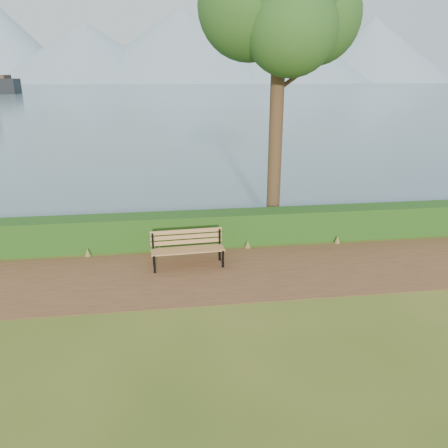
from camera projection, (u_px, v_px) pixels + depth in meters
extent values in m
plane|color=#455919|center=(202.00, 280.00, 11.37)|extent=(140.00, 140.00, 0.00)
cube|color=brown|center=(201.00, 275.00, 11.65)|extent=(40.00, 3.40, 0.01)
cube|color=#123F12|center=(194.00, 229.00, 13.65)|extent=(32.00, 0.85, 1.00)
cube|color=#4A6377|center=(161.00, 86.00, 255.26)|extent=(700.00, 510.00, 0.00)
cone|color=#819AAD|center=(87.00, 53.00, 366.31)|extent=(160.00, 160.00, 48.00)
cone|color=#819AAD|center=(182.00, 46.00, 383.99)|extent=(190.00, 190.00, 62.00)
cone|color=#819AAD|center=(282.00, 53.00, 393.09)|extent=(170.00, 170.00, 50.00)
cone|color=#819AAD|center=(372.00, 50.00, 413.05)|extent=(150.00, 150.00, 58.00)
cone|color=#819AAD|center=(149.00, 63.00, 407.81)|extent=(120.00, 120.00, 35.00)
cone|color=#819AAD|center=(315.00, 60.00, 423.41)|extent=(130.00, 130.00, 40.00)
cube|color=black|center=(154.00, 264.00, 11.68)|extent=(0.06, 0.07, 0.50)
cube|color=black|center=(153.00, 250.00, 12.07)|extent=(0.06, 0.07, 0.96)
cube|color=black|center=(154.00, 254.00, 11.84)|extent=(0.09, 0.58, 0.06)
cube|color=black|center=(223.00, 259.00, 12.03)|extent=(0.06, 0.07, 0.50)
cube|color=black|center=(220.00, 245.00, 12.41)|extent=(0.06, 0.07, 0.96)
cube|color=black|center=(221.00, 249.00, 12.19)|extent=(0.09, 0.58, 0.06)
cube|color=#A97741|center=(189.00, 253.00, 11.81)|extent=(2.01, 0.21, 0.04)
cube|color=#A97741|center=(188.00, 251.00, 11.94)|extent=(2.01, 0.21, 0.04)
cube|color=#A97741|center=(188.00, 249.00, 12.07)|extent=(2.01, 0.21, 0.04)
cube|color=#A97741|center=(187.00, 247.00, 12.20)|extent=(2.01, 0.21, 0.04)
cube|color=#A97741|center=(187.00, 242.00, 12.22)|extent=(2.00, 0.16, 0.11)
cube|color=#A97741|center=(186.00, 237.00, 12.17)|extent=(2.00, 0.16, 0.11)
cube|color=#A97741|center=(186.00, 231.00, 12.12)|extent=(2.00, 0.16, 0.11)
cylinder|color=#3C2518|center=(277.00, 108.00, 14.08)|extent=(0.45, 0.45, 8.13)
sphere|color=#1B4717|center=(313.00, 16.00, 13.41)|extent=(2.94, 2.94, 2.94)
sphere|color=#1B4717|center=(250.00, 7.00, 13.03)|extent=(3.16, 3.16, 3.16)
sphere|color=#1B4717|center=(291.00, 29.00, 12.57)|extent=(2.71, 2.71, 2.71)
cylinder|color=#3C2518|center=(293.00, 78.00, 13.85)|extent=(1.19, 0.14, 0.89)
cylinder|color=#3C2518|center=(263.00, 59.00, 13.65)|extent=(0.92, 0.43, 0.81)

